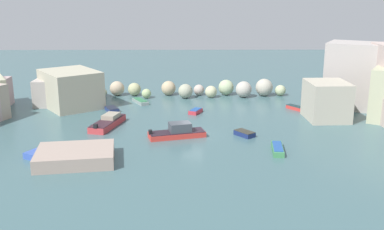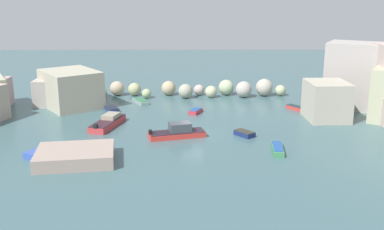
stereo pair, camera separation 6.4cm
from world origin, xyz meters
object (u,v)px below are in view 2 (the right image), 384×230
Objects in this scene: moored_boat_1 at (244,133)px; moored_boat_2 at (178,132)px; stone_dock at (75,156)px; moored_boat_7 at (140,101)px; moored_boat_5 at (41,152)px; moored_boat_0 at (108,122)px; moored_boat_6 at (112,109)px; moored_boat_4 at (196,111)px; moored_boat_3 at (277,149)px; moored_boat_8 at (296,108)px.

moored_boat_2 is at bearing -125.59° from moored_boat_1.
stone_dock is 1.95× the size of moored_boat_7.
moored_boat_1 is 0.74× the size of moored_boat_5.
moored_boat_6 is at bearing 20.44° from moored_boat_0.
moored_boat_1 is 0.39× the size of moored_boat_2.
moored_boat_7 is (3.55, 4.60, 0.01)m from moored_boat_6.
moored_boat_2 is 1.88× the size of moored_boat_5.
moored_boat_4 is 11.84m from moored_boat_6.
stone_dock is 1.84× the size of moored_boat_3.
moored_boat_3 reaches higher than moored_boat_6.
moored_boat_4 is 0.69× the size of moored_boat_7.
moored_boat_1 is 0.70× the size of moored_boat_7.
moored_boat_2 is at bearing -88.95° from moored_boat_8.
moored_boat_8 is at bearing 21.75° from moored_boat_2.
moored_boat_3 is at bearing -40.46° from moored_boat_2.
moored_boat_0 is 26.64m from moored_boat_8.
moored_boat_2 is 11.75m from moored_boat_3.
moored_boat_7 is at bearing -177.48° from moored_boat_1.
moored_boat_5 is 1.21× the size of moored_boat_8.
moored_boat_1 reaches higher than moored_boat_8.
moored_boat_4 reaches higher than moored_boat_6.
moored_boat_4 is (12.23, 18.47, -0.38)m from stone_dock.
moored_boat_1 is (17.73, 8.18, -0.36)m from stone_dock.
moored_boat_8 is at bearing 37.31° from stone_dock.
moored_boat_2 reaches higher than moored_boat_4.
moored_boat_8 is (16.64, 12.39, -0.35)m from moored_boat_2.
moored_boat_1 is at bearing 34.28° from moored_boat_3.
stone_dock is 1.04× the size of moored_boat_0.
moored_boat_3 is at bearing -156.66° from moored_boat_6.
moored_boat_7 reaches higher than moored_boat_4.
moored_boat_7 is at bearing -100.08° from moored_boat_4.
moored_boat_2 is 15.19m from moored_boat_6.
moored_boat_2 reaches higher than moored_boat_8.
moored_boat_5 is at bearing 98.44° from moored_boat_3.
moored_boat_2 is at bearing -101.87° from moored_boat_0.
stone_dock is 19.53m from moored_boat_1.
moored_boat_1 is (16.57, -4.14, -0.22)m from moored_boat_0.
moored_boat_1 is at bearing 12.74° from moored_boat_7.
moored_boat_8 is (14.36, 1.80, -0.01)m from moored_boat_4.
moored_boat_5 reaches higher than moored_boat_3.
moored_boat_2 reaches higher than moored_boat_3.
moored_boat_8 is at bearing -30.16° from moored_boat_5.
moored_boat_8 is (8.86, 12.08, -0.03)m from moored_boat_1.
moored_boat_5 is at bearing -47.52° from moored_boat_7.
moored_boat_1 is 20.78m from moored_boat_6.
moored_boat_2 reaches higher than moored_boat_7.
moored_boat_0 is at bearing -40.94° from moored_boat_7.
moored_boat_4 is at bearing -15.65° from moored_boat_5.
moored_boat_5 is (-21.80, -6.16, 0.03)m from moored_boat_1.
moored_boat_3 is (20.55, 2.81, -0.35)m from stone_dock.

